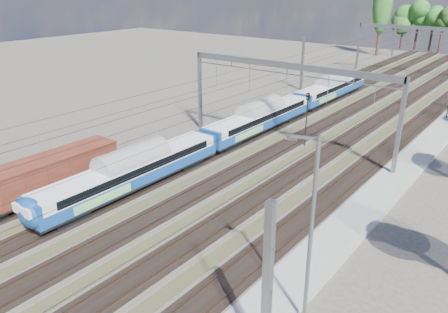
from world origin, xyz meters
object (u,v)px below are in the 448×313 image
Objects in this scene: emu_train at (259,115)px; freight_boxcar at (41,177)px; worker at (405,101)px; signal_near at (307,113)px; lamp_post at (309,229)px.

freight_boxcar is at bearing -100.55° from emu_train.
worker is at bearing 73.62° from freight_boxcar.
freight_boxcar reaches higher than worker.
freight_boxcar is (-4.50, -24.17, -0.24)m from emu_train.
emu_train is 4.31× the size of freight_boxcar.
emu_train is 9.81× the size of signal_near.
worker is at bearing 67.89° from emu_train.
lamp_post reaches higher than signal_near.
freight_boxcar is 1.29× the size of lamp_post.
worker is (13.90, 47.32, -1.27)m from freight_boxcar.
signal_near is at bearing 66.38° from freight_boxcar.
lamp_post is at bearing -165.60° from worker.
lamp_post is at bearing -52.02° from emu_train.
worker is 23.65m from signal_near.
worker is at bearing 58.58° from signal_near.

